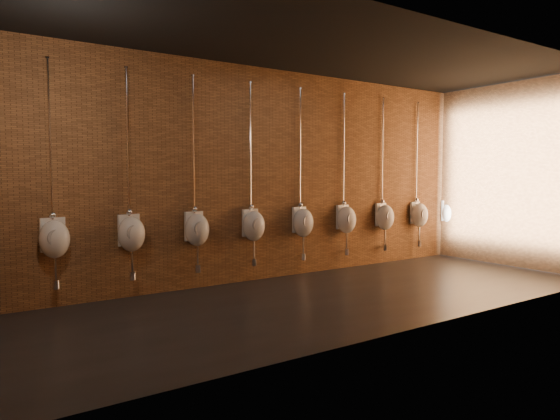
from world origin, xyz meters
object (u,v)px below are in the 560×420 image
(urinal_4, at_px, (253,225))
(urinal_2, at_px, (131,232))
(urinal_3, at_px, (197,228))
(urinal_9, at_px, (450,212))
(urinal_6, at_px, (346,219))
(urinal_8, at_px, (419,214))
(urinal_7, at_px, (385,216))
(urinal_1, at_px, (54,237))
(urinal_5, at_px, (303,221))

(urinal_4, bearing_deg, urinal_2, 180.00)
(urinal_3, xyz_separation_m, urinal_9, (5.46, 0.00, 0.00))
(urinal_6, height_order, urinal_8, same)
(urinal_4, height_order, urinal_8, same)
(urinal_2, distance_m, urinal_7, 4.55)
(urinal_3, bearing_deg, urinal_9, 0.00)
(urinal_1, distance_m, urinal_5, 3.64)
(urinal_2, distance_m, urinal_8, 5.46)
(urinal_3, bearing_deg, urinal_1, 180.00)
(urinal_1, relative_size, urinal_7, 1.00)
(urinal_4, xyz_separation_m, urinal_8, (3.64, 0.00, 0.00))
(urinal_8, distance_m, urinal_9, 0.91)
(urinal_2, distance_m, urinal_9, 6.36)
(urinal_3, height_order, urinal_9, same)
(urinal_2, height_order, urinal_9, same)
(urinal_2, height_order, urinal_3, same)
(urinal_6, xyz_separation_m, urinal_7, (0.91, 0.00, 0.00))
(urinal_8, bearing_deg, urinal_3, 180.00)
(urinal_4, height_order, urinal_5, same)
(urinal_2, height_order, urinal_5, same)
(urinal_1, relative_size, urinal_5, 1.00)
(urinal_9, bearing_deg, urinal_6, 180.00)
(urinal_1, distance_m, urinal_8, 6.36)
(urinal_4, bearing_deg, urinal_6, 0.00)
(urinal_6, bearing_deg, urinal_7, 0.00)
(urinal_4, relative_size, urinal_7, 1.00)
(urinal_4, height_order, urinal_7, same)
(urinal_6, xyz_separation_m, urinal_8, (1.82, 0.00, 0.00))
(urinal_1, xyz_separation_m, urinal_6, (4.55, 0.00, 0.00))
(urinal_9, bearing_deg, urinal_8, 180.00)
(urinal_2, xyz_separation_m, urinal_8, (5.46, 0.00, 0.00))
(urinal_6, bearing_deg, urinal_3, 180.00)
(urinal_7, height_order, urinal_9, same)
(urinal_7, bearing_deg, urinal_8, 0.00)
(urinal_1, xyz_separation_m, urinal_2, (0.91, 0.00, 0.00))
(urinal_2, relative_size, urinal_7, 1.00)
(urinal_3, bearing_deg, urinal_4, 0.00)
(urinal_2, distance_m, urinal_5, 2.73)
(urinal_5, xyz_separation_m, urinal_6, (0.91, 0.00, 0.00))
(urinal_7, xyz_separation_m, urinal_8, (0.91, 0.00, 0.00))
(urinal_5, distance_m, urinal_6, 0.91)
(urinal_4, bearing_deg, urinal_7, 0.00)
(urinal_2, xyz_separation_m, urinal_3, (0.91, 0.00, 0.00))
(urinal_3, distance_m, urinal_6, 2.73)
(urinal_8, bearing_deg, urinal_5, 180.00)
(urinal_3, relative_size, urinal_9, 1.00)
(urinal_3, height_order, urinal_8, same)
(urinal_1, bearing_deg, urinal_3, 0.00)
(urinal_4, distance_m, urinal_6, 1.82)
(urinal_4, xyz_separation_m, urinal_7, (2.73, 0.00, 0.00))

